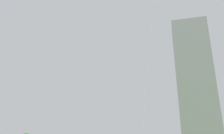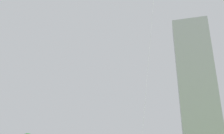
{
  "view_description": "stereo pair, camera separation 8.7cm",
  "coord_description": "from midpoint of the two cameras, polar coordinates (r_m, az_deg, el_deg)",
  "views": [
    {
      "loc": [
        5.43,
        -7.51,
        1.57
      ],
      "look_at": [
        2.71,
        13.14,
        8.83
      ],
      "focal_mm": 36.92,
      "sensor_mm": 36.0,
      "label": 1
    },
    {
      "loc": [
        5.52,
        -7.49,
        1.57
      ],
      "look_at": [
        2.71,
        13.14,
        8.83
      ],
      "focal_mm": 36.92,
      "sensor_mm": 36.0,
      "label": 2
    }
  ],
  "objects": [
    {
      "name": "distant_highrise_0",
      "position": [
        146.61,
        19.81,
        -3.47
      ],
      "size": [
        22.91,
        20.1,
        76.97
      ],
      "primitive_type": "cube",
      "rotation": [
        0.0,
        0.0,
        -0.13
      ],
      "color": "#A8A8AD",
      "rests_on": "ground"
    }
  ]
}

